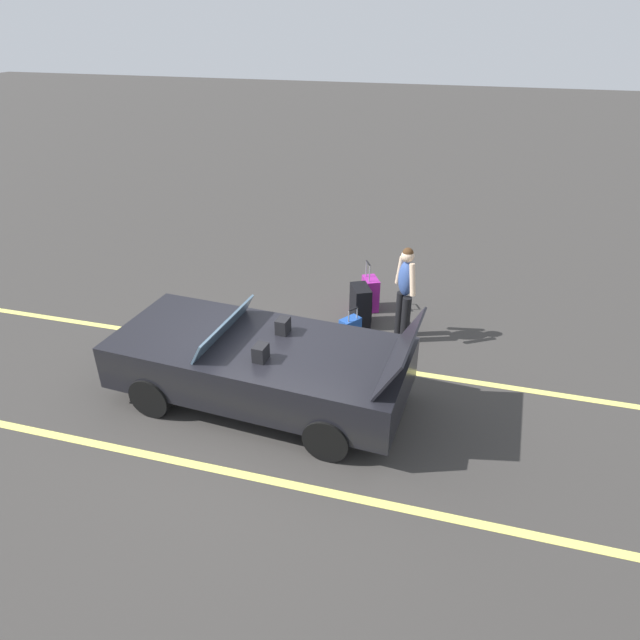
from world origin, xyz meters
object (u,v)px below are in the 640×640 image
(suitcase_medium_bright, at_px, (370,294))
(suitcase_small_carryon, at_px, (350,332))
(traveler_person, at_px, (405,289))
(suitcase_large_black, at_px, (361,306))
(convertible_car, at_px, (247,361))

(suitcase_medium_bright, distance_m, suitcase_small_carryon, 1.37)
(traveler_person, bearing_deg, suitcase_medium_bright, -88.09)
(suitcase_large_black, height_order, suitcase_small_carryon, suitcase_large_black)
(traveler_person, bearing_deg, suitcase_large_black, -55.82)
(convertible_car, bearing_deg, traveler_person, -126.58)
(convertible_car, distance_m, suitcase_large_black, 2.73)
(suitcase_medium_bright, distance_m, traveler_person, 1.32)
(suitcase_large_black, relative_size, suitcase_small_carryon, 1.04)
(convertible_car, bearing_deg, suitcase_large_black, -110.19)
(suitcase_medium_bright, height_order, suitcase_small_carryon, suitcase_medium_bright)
(convertible_car, height_order, suitcase_large_black, convertible_car)
(suitcase_medium_bright, bearing_deg, traveler_person, -78.68)
(traveler_person, bearing_deg, suitcase_small_carryon, -7.20)
(suitcase_small_carryon, distance_m, traveler_person, 1.14)
(suitcase_small_carryon, height_order, traveler_person, traveler_person)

